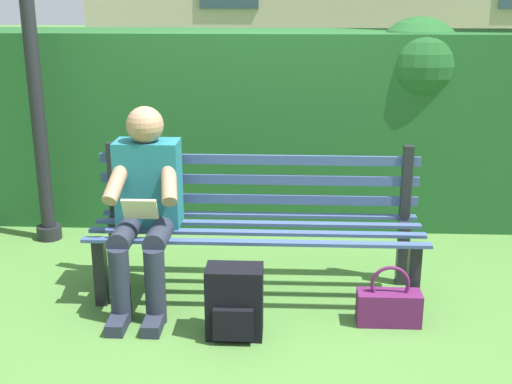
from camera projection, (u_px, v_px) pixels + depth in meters
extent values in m
plane|color=#477533|center=(257.00, 293.00, 4.14)|extent=(60.00, 60.00, 0.00)
cube|color=black|center=(413.00, 278.00, 3.86)|extent=(0.07, 0.07, 0.42)
cube|color=black|center=(101.00, 271.00, 3.94)|extent=(0.07, 0.07, 0.42)
cube|color=black|center=(403.00, 253.00, 4.22)|extent=(0.07, 0.07, 0.42)
cube|color=black|center=(116.00, 247.00, 4.30)|extent=(0.07, 0.07, 0.42)
cube|color=#384C7A|center=(259.00, 215.00, 4.24)|extent=(2.01, 0.06, 0.02)
cube|color=#384C7A|center=(257.00, 223.00, 4.09)|extent=(2.01, 0.06, 0.02)
cube|color=#384C7A|center=(256.00, 233.00, 3.94)|extent=(2.01, 0.06, 0.02)
cube|color=#384C7A|center=(255.00, 243.00, 3.79)|extent=(2.01, 0.06, 0.02)
cube|color=black|center=(406.00, 182.00, 4.12)|extent=(0.06, 0.06, 0.46)
cube|color=black|center=(113.00, 178.00, 4.21)|extent=(0.06, 0.06, 0.46)
cube|color=#384C7A|center=(258.00, 199.00, 4.20)|extent=(2.01, 0.02, 0.06)
cube|color=#384C7A|center=(258.00, 180.00, 4.16)|extent=(2.01, 0.02, 0.06)
cube|color=#384C7A|center=(258.00, 160.00, 4.13)|extent=(2.01, 0.02, 0.06)
cube|color=#1E6672|center=(149.00, 183.00, 3.98)|extent=(0.38, 0.22, 0.52)
sphere|color=#A57A5B|center=(145.00, 125.00, 3.86)|extent=(0.22, 0.22, 0.22)
cylinder|color=#232838|center=(160.00, 233.00, 3.85)|extent=(0.13, 0.42, 0.13)
cylinder|color=#232838|center=(126.00, 232.00, 3.86)|extent=(0.13, 0.42, 0.13)
cylinder|color=#232838|center=(155.00, 286.00, 3.72)|extent=(0.12, 0.12, 0.44)
cylinder|color=#232838|center=(120.00, 286.00, 3.73)|extent=(0.12, 0.12, 0.44)
cube|color=#232838|center=(154.00, 323.00, 3.70)|extent=(0.10, 0.24, 0.07)
cube|color=#232838|center=(119.00, 322.00, 3.71)|extent=(0.10, 0.24, 0.07)
cylinder|color=#A57A5B|center=(169.00, 180.00, 3.83)|extent=(0.14, 0.32, 0.26)
cylinder|color=#A57A5B|center=(118.00, 179.00, 3.84)|extent=(0.14, 0.32, 0.26)
cube|color=beige|center=(140.00, 209.00, 3.76)|extent=(0.20, 0.07, 0.13)
cube|color=#1E5123|center=(220.00, 126.00, 5.36)|extent=(5.11, 0.76, 1.51)
sphere|color=#1E5123|center=(418.00, 63.00, 5.02)|extent=(0.69, 0.69, 0.69)
sphere|color=#1E5123|center=(63.00, 68.00, 5.35)|extent=(0.61, 0.61, 0.61)
cube|color=black|center=(235.00, 301.00, 3.59)|extent=(0.31, 0.19, 0.40)
cube|color=black|center=(233.00, 325.00, 3.51)|extent=(0.21, 0.04, 0.18)
cylinder|color=black|center=(253.00, 290.00, 3.68)|extent=(0.04, 0.04, 0.24)
cylinder|color=black|center=(220.00, 289.00, 3.69)|extent=(0.04, 0.04, 0.24)
cube|color=#59194C|center=(389.00, 308.00, 3.74)|extent=(0.36, 0.14, 0.19)
torus|color=#59194C|center=(390.00, 284.00, 3.70)|extent=(0.22, 0.02, 0.22)
cylinder|color=black|center=(49.00, 232.00, 5.03)|extent=(0.18, 0.18, 0.10)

